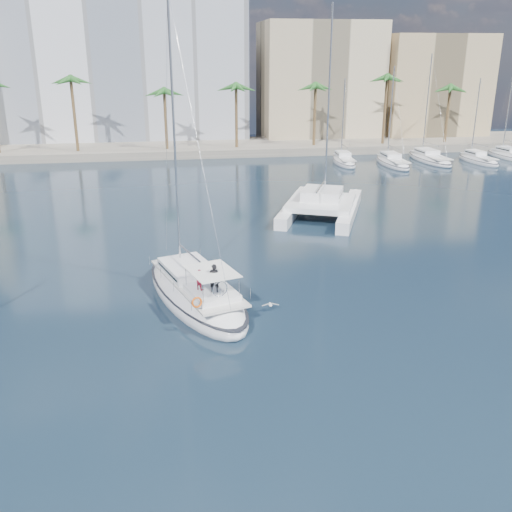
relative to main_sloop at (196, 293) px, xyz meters
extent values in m
plane|color=black|center=(3.65, -2.35, -0.57)|extent=(160.00, 160.00, 0.00)
cube|color=gray|center=(3.65, 58.65, 0.03)|extent=(120.00, 14.00, 1.20)
cube|color=silver|center=(-8.35, 70.65, 13.43)|extent=(42.00, 16.00, 28.00)
cube|color=#C5B18D|center=(25.65, 67.65, 9.43)|extent=(20.00, 14.00, 20.00)
cube|color=tan|center=(45.65, 65.65, 8.43)|extent=(18.00, 12.00, 18.00)
cylinder|color=brown|center=(3.65, 54.65, 4.68)|extent=(0.44, 0.44, 10.50)
sphere|color=#255D22|center=(3.65, 54.65, 9.93)|extent=(3.60, 3.60, 3.60)
cylinder|color=brown|center=(37.65, 54.65, 4.68)|extent=(0.44, 0.44, 10.50)
sphere|color=#255D22|center=(37.65, 54.65, 9.93)|extent=(3.60, 3.60, 3.60)
ellipsoid|color=white|center=(0.00, 0.00, -0.17)|extent=(7.89, 13.63, 2.70)
ellipsoid|color=black|center=(0.00, 0.00, 0.21)|extent=(7.96, 13.76, 0.18)
cube|color=silver|center=(0.08, -0.23, 0.85)|extent=(5.76, 10.18, 0.12)
cube|color=white|center=(-0.38, 1.19, 1.21)|extent=(3.94, 4.89, 0.60)
cube|color=black|center=(-0.38, 1.19, 1.23)|extent=(3.81, 4.42, 0.14)
cylinder|color=#B7BABF|center=(-0.83, 2.62, 9.43)|extent=(0.15, 0.15, 17.03)
cylinder|color=#B7BABF|center=(-0.04, 0.12, 2.41)|extent=(1.70, 5.03, 0.11)
cube|color=white|center=(0.84, -2.61, 1.09)|extent=(3.33, 3.84, 0.36)
cube|color=white|center=(0.87, -2.73, 2.46)|extent=(3.33, 3.84, 0.04)
torus|color=silver|center=(1.22, -3.80, 1.76)|extent=(0.93, 0.34, 0.96)
torus|color=#DF530B|center=(-0.15, -4.76, 1.46)|extent=(0.66, 0.38, 0.64)
imported|color=black|center=(0.98, -2.98, 2.13)|extent=(0.67, 0.47, 1.71)
imported|color=maroon|center=(0.15, -2.50, 1.89)|extent=(0.76, 0.76, 1.25)
cube|color=white|center=(10.91, 20.15, -0.02)|extent=(6.36, 12.75, 1.10)
cube|color=white|center=(15.95, 17.99, -0.02)|extent=(6.36, 12.75, 1.10)
cube|color=white|center=(13.17, 18.46, 0.73)|extent=(8.48, 9.14, 0.50)
cube|color=white|center=(13.43, 19.07, 1.43)|extent=(4.95, 5.13, 1.00)
cube|color=black|center=(13.43, 19.07, 1.48)|extent=(4.76, 4.64, 0.18)
cylinder|color=#B7BABF|center=(14.22, 20.91, 9.83)|extent=(0.18, 0.18, 17.80)
ellipsoid|color=silver|center=(4.42, -2.32, -0.12)|extent=(0.22, 0.42, 0.20)
sphere|color=silver|center=(4.42, -2.12, -0.10)|extent=(0.11, 0.11, 0.11)
cube|color=gray|center=(4.13, -2.32, -0.09)|extent=(0.48, 0.17, 0.11)
cube|color=gray|center=(4.72, -2.32, -0.09)|extent=(0.48, 0.17, 0.11)
camera|label=1|loc=(-1.38, -33.55, 14.39)|focal=40.00mm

